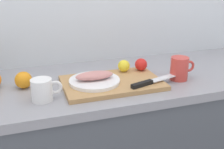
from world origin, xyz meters
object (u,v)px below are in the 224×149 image
at_px(fish_fillet, 94,76).
at_px(coffee_mug_0, 180,68).
at_px(cutting_board, 112,83).
at_px(white_plate, 95,81).
at_px(chef_knife, 151,82).
at_px(coffee_mug_1, 43,90).
at_px(lemon_0, 124,66).
at_px(orange_0, 23,80).

bearing_deg(fish_fillet, coffee_mug_0, -5.55).
xyz_separation_m(cutting_board, white_plate, (-0.08, 0.00, 0.02)).
height_order(chef_knife, coffee_mug_1, coffee_mug_1).
bearing_deg(coffee_mug_0, coffee_mug_1, -177.10).
xyz_separation_m(cutting_board, lemon_0, (0.09, 0.10, 0.04)).
relative_size(fish_fillet, coffee_mug_0, 1.37).
bearing_deg(white_plate, chef_knife, -20.98).
height_order(white_plate, chef_knife, chef_knife).
bearing_deg(cutting_board, coffee_mug_1, -167.84).
bearing_deg(white_plate, fish_fillet, 0.00).
bearing_deg(orange_0, lemon_0, 1.27).
bearing_deg(cutting_board, coffee_mug_0, -6.11).
bearing_deg(orange_0, coffee_mug_0, -9.90).
xyz_separation_m(fish_fillet, orange_0, (-0.30, 0.08, -0.02)).
bearing_deg(lemon_0, white_plate, -151.66).
height_order(chef_knife, coffee_mug_0, coffee_mug_0).
relative_size(chef_knife, coffee_mug_0, 2.31).
height_order(lemon_0, orange_0, lemon_0).
distance_m(white_plate, orange_0, 0.31).
relative_size(cutting_board, orange_0, 5.91).
xyz_separation_m(fish_fillet, coffee_mug_0, (0.41, -0.04, 0.00)).
height_order(fish_fillet, lemon_0, lemon_0).
relative_size(chef_knife, lemon_0, 4.86).
bearing_deg(orange_0, white_plate, -15.61).
height_order(fish_fillet, coffee_mug_0, coffee_mug_0).
bearing_deg(orange_0, chef_knife, -18.00).
bearing_deg(coffee_mug_0, chef_knife, -163.69).
bearing_deg(chef_knife, lemon_0, 90.91).
distance_m(chef_knife, orange_0, 0.56).
bearing_deg(coffee_mug_1, lemon_0, 22.26).
relative_size(white_plate, chef_knife, 0.79).
distance_m(fish_fillet, orange_0, 0.31).
xyz_separation_m(fish_fillet, lemon_0, (0.18, 0.09, -0.00)).
relative_size(chef_knife, coffee_mug_1, 2.31).
distance_m(fish_fillet, chef_knife, 0.25).
bearing_deg(chef_knife, fish_fillet, 142.08).
bearing_deg(cutting_board, chef_knife, -28.99).
height_order(chef_knife, lemon_0, lemon_0).
xyz_separation_m(lemon_0, coffee_mug_0, (0.23, -0.13, 0.01)).
height_order(coffee_mug_0, coffee_mug_1, coffee_mug_0).
height_order(white_plate, orange_0, orange_0).
bearing_deg(lemon_0, coffee_mug_0, -30.06).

